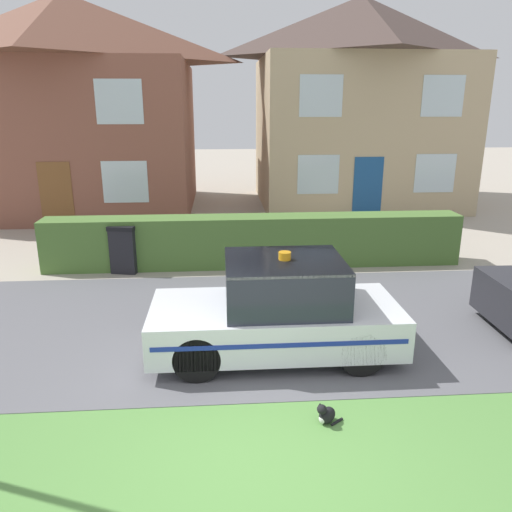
{
  "coord_description": "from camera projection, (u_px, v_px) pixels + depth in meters",
  "views": [
    {
      "loc": [
        -0.29,
        -4.7,
        3.79
      ],
      "look_at": [
        0.37,
        4.25,
        1.05
      ],
      "focal_mm": 35.0,
      "sensor_mm": 36.0,
      "label": 1
    }
  ],
  "objects": [
    {
      "name": "police_car",
      "position": [
        278.0,
        311.0,
        7.71
      ],
      "size": [
        3.83,
        1.7,
        1.66
      ],
      "rotation": [
        0.0,
        0.0,
        3.14
      ],
      "color": "black",
      "rests_on": "road_strip"
    },
    {
      "name": "garden_hedge",
      "position": [
        254.0,
        241.0,
        12.07
      ],
      "size": [
        9.99,
        0.76,
        1.22
      ],
      "primitive_type": "cube",
      "color": "#4C7233",
      "rests_on": "ground"
    },
    {
      "name": "road_strip",
      "position": [
        239.0,
        323.0,
        9.0
      ],
      "size": [
        28.0,
        5.11,
        0.01
      ],
      "primitive_type": "cube",
      "color": "#5B5B60",
      "rests_on": "ground"
    },
    {
      "name": "house_right",
      "position": [
        357.0,
        102.0,
        19.06
      ],
      "size": [
        7.69,
        6.36,
        7.56
      ],
      "color": "tan",
      "rests_on": "ground"
    },
    {
      "name": "ground_plane",
      "position": [
        251.0,
        455.0,
        5.61
      ],
      "size": [
        80.0,
        80.0,
        0.0
      ],
      "primitive_type": "plane",
      "color": "#A89E8E"
    },
    {
      "name": "cat",
      "position": [
        326.0,
        414.0,
        6.14
      ],
      "size": [
        0.36,
        0.28,
        0.31
      ],
      "rotation": [
        0.0,
        0.0,
        3.77
      ],
      "color": "black",
      "rests_on": "ground"
    },
    {
      "name": "house_left",
      "position": [
        72.0,
        104.0,
        17.94
      ],
      "size": [
        8.79,
        7.08,
        7.45
      ],
      "color": "brown",
      "rests_on": "ground"
    },
    {
      "name": "lawn_verge",
      "position": [
        251.0,
        457.0,
        5.58
      ],
      "size": [
        28.0,
        2.06,
        0.01
      ],
      "primitive_type": "cube",
      "color": "#568C42",
      "rests_on": "ground"
    },
    {
      "name": "wheelie_bin",
      "position": [
        126.0,
        247.0,
        11.69
      ],
      "size": [
        0.73,
        0.74,
        1.13
      ],
      "rotation": [
        0.0,
        0.0,
        -0.2
      ],
      "color": "black",
      "rests_on": "ground"
    }
  ]
}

